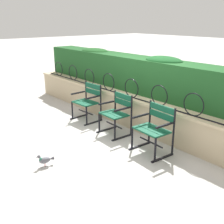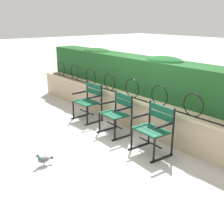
{
  "view_description": "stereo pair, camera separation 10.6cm",
  "coord_description": "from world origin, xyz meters",
  "px_view_note": "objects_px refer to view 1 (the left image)",
  "views": [
    {
      "loc": [
        4.0,
        -3.23,
        2.31
      ],
      "look_at": [
        0.0,
        0.1,
        0.55
      ],
      "focal_mm": 44.5,
      "sensor_mm": 36.0,
      "label": 1
    },
    {
      "loc": [
        4.07,
        -3.15,
        2.31
      ],
      "look_at": [
        0.0,
        0.1,
        0.55
      ],
      "focal_mm": 44.5,
      "sensor_mm": 36.0,
      "label": 2
    }
  ],
  "objects_px": {
    "park_chair_centre": "(117,113)",
    "pigeon_near_chairs": "(45,160)",
    "park_chair_left": "(88,101)",
    "park_chair_right": "(155,127)"
  },
  "relations": [
    {
      "from": "park_chair_centre",
      "to": "park_chair_right",
      "type": "relative_size",
      "value": 0.98
    },
    {
      "from": "park_chair_left",
      "to": "pigeon_near_chairs",
      "type": "relative_size",
      "value": 2.99
    },
    {
      "from": "pigeon_near_chairs",
      "to": "park_chair_right",
      "type": "bearing_deg",
      "value": 66.22
    },
    {
      "from": "park_chair_right",
      "to": "park_chair_left",
      "type": "bearing_deg",
      "value": 178.33
    },
    {
      "from": "park_chair_left",
      "to": "pigeon_near_chairs",
      "type": "xyz_separation_m",
      "value": [
        1.37,
        -1.84,
        -0.35
      ]
    },
    {
      "from": "park_chair_centre",
      "to": "pigeon_near_chairs",
      "type": "distance_m",
      "value": 1.87
    },
    {
      "from": "park_chair_right",
      "to": "pigeon_near_chairs",
      "type": "bearing_deg",
      "value": -113.78
    },
    {
      "from": "park_chair_centre",
      "to": "pigeon_near_chairs",
      "type": "height_order",
      "value": "park_chair_centre"
    },
    {
      "from": "pigeon_near_chairs",
      "to": "park_chair_centre",
      "type": "bearing_deg",
      "value": 99.22
    },
    {
      "from": "park_chair_left",
      "to": "park_chair_right",
      "type": "xyz_separation_m",
      "value": [
        2.16,
        -0.06,
        0.0
      ]
    }
  ]
}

